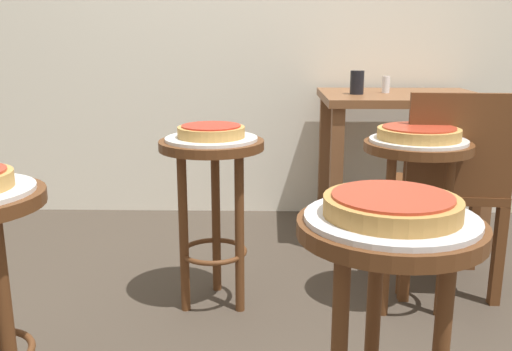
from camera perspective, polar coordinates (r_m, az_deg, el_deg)
The scene contains 14 objects.
ground_plane at distance 2.01m, azimuth -1.51°, elevation -17.53°, with size 6.00×6.00×0.00m, color #42382D.
stool_foreground at distance 1.28m, azimuth 13.23°, elevation -11.82°, with size 0.40×0.40×0.67m.
serving_plate_foreground at distance 1.21m, azimuth 13.69°, elevation -4.29°, with size 0.37×0.37×0.01m, color silver.
pizza_foreground at distance 1.20m, azimuth 13.76°, elevation -3.01°, with size 0.29×0.29×0.05m.
stool_leftside at distance 2.20m, azimuth 16.00°, elevation -1.06°, with size 0.40×0.40×0.67m.
serving_plate_leftside at distance 2.16m, azimuth 16.30°, elevation 3.46°, with size 0.36×0.36×0.01m, color silver.
pizza_leftside at distance 2.15m, azimuth 16.36°, elevation 4.21°, with size 0.30×0.30×0.05m.
stool_rear at distance 2.15m, azimuth -4.51°, elevation -0.83°, with size 0.40×0.40×0.67m.
serving_plate_rear at distance 2.12m, azimuth -4.60°, elevation 3.78°, with size 0.35×0.35×0.01m, color silver.
pizza_rear at distance 2.11m, azimuth -4.61°, elevation 4.54°, with size 0.25×0.25×0.05m.
dining_table at distance 3.03m, azimuth 14.55°, elevation 5.48°, with size 0.83×0.68×0.77m.
cup_near_edge at distance 2.91m, azimuth 10.32°, elevation 9.37°, with size 0.07×0.07×0.12m, color black.
condiment_shaker at distance 3.01m, azimuth 13.18°, elevation 9.07°, with size 0.04×0.04×0.09m, color white.
wooden_chair at distance 2.41m, azimuth 19.29°, elevation -0.88°, with size 0.43×0.43×0.85m.
Camera 1 is at (0.09, -1.71, 1.05)m, focal length 39.02 mm.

